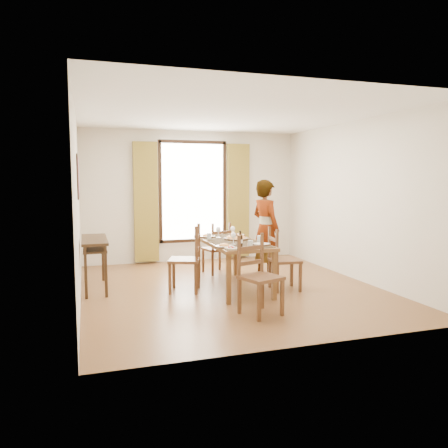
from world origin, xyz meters
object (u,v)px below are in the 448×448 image
object	(u,v)px
pasta_platter	(236,236)
console_table	(94,246)
man	(266,229)
dining_table	(233,245)

from	to	relation	value
pasta_platter	console_table	bearing A→B (deg)	167.61
console_table	man	bearing A→B (deg)	-1.55
console_table	pasta_platter	size ratio (longest dim) A/B	3.00
pasta_platter	dining_table	bearing A→B (deg)	-129.72
man	pasta_platter	size ratio (longest dim) A/B	4.27
dining_table	pasta_platter	world-z (taller)	pasta_platter
console_table	dining_table	world-z (taller)	console_table
dining_table	man	world-z (taller)	man
pasta_platter	man	bearing A→B (deg)	30.26
man	pasta_platter	xyz separation A→B (m)	(-0.68, -0.40, -0.05)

